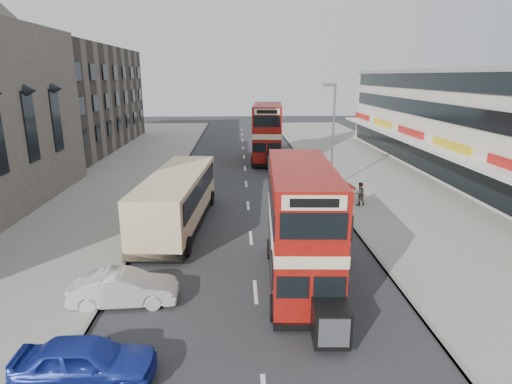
% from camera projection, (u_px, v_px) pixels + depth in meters
% --- Properties ---
extents(ground, '(160.00, 160.00, 0.00)m').
position_uv_depth(ground, '(258.00, 319.00, 15.51)').
color(ground, '#28282B').
rests_on(ground, ground).
extents(road_surface, '(12.00, 90.00, 0.01)m').
position_uv_depth(road_surface, '(246.00, 184.00, 34.76)').
color(road_surface, '#28282B').
rests_on(road_surface, ground).
extents(pavement_right, '(12.00, 90.00, 0.15)m').
position_uv_depth(pavement_right, '(389.00, 182.00, 35.24)').
color(pavement_right, gray).
rests_on(pavement_right, ground).
extents(pavement_left, '(12.00, 90.00, 0.15)m').
position_uv_depth(pavement_left, '(99.00, 185.00, 34.23)').
color(pavement_left, gray).
rests_on(pavement_left, ground).
extents(kerb_left, '(0.20, 90.00, 0.16)m').
position_uv_depth(kerb_left, '(172.00, 184.00, 34.48)').
color(kerb_left, gray).
rests_on(kerb_left, ground).
extents(kerb_right, '(0.20, 90.00, 0.16)m').
position_uv_depth(kerb_right, '(319.00, 182.00, 35.00)').
color(kerb_right, gray).
rests_on(kerb_right, ground).
extents(brick_terrace, '(14.00, 28.00, 12.00)m').
position_uv_depth(brick_terrace, '(57.00, 99.00, 49.54)').
color(brick_terrace, '#66594C').
rests_on(brick_terrace, ground).
extents(commercial_row, '(9.90, 46.20, 9.30)m').
position_uv_depth(commercial_row, '(476.00, 123.00, 36.27)').
color(commercial_row, beige).
rests_on(commercial_row, ground).
extents(street_lamp, '(1.00, 0.20, 8.12)m').
position_uv_depth(street_lamp, '(332.00, 129.00, 31.83)').
color(street_lamp, slate).
rests_on(street_lamp, ground).
extents(bus_main, '(2.90, 9.18, 5.00)m').
position_uv_depth(bus_main, '(301.00, 226.00, 17.49)').
color(bus_main, black).
rests_on(bus_main, ground).
extents(bus_second, '(3.57, 10.45, 5.65)m').
position_uv_depth(bus_second, '(268.00, 132.00, 43.45)').
color(bus_second, black).
rests_on(bus_second, ground).
extents(coach, '(3.73, 11.39, 2.97)m').
position_uv_depth(coach, '(177.00, 198.00, 24.59)').
color(coach, black).
rests_on(coach, ground).
extents(car_left_near, '(4.05, 1.63, 1.38)m').
position_uv_depth(car_left_near, '(85.00, 361.00, 12.16)').
color(car_left_near, '#1C2E9C').
rests_on(car_left_near, ground).
extents(car_left_front, '(4.15, 1.64, 1.34)m').
position_uv_depth(car_left_front, '(124.00, 288.00, 16.37)').
color(car_left_front, silver).
rests_on(car_left_front, ground).
extents(car_right_a, '(4.46, 2.22, 1.24)m').
position_uv_depth(car_right_a, '(323.00, 194.00, 29.45)').
color(car_right_a, '#A13110').
rests_on(car_right_a, ground).
extents(car_right_b, '(4.31, 2.33, 1.15)m').
position_uv_depth(car_right_b, '(312.00, 179.00, 33.87)').
color(car_right_b, '#C96814').
rests_on(car_right_b, ground).
extents(car_right_c, '(3.84, 1.86, 1.26)m').
position_uv_depth(car_right_c, '(287.00, 154.00, 44.65)').
color(car_right_c, teal).
rests_on(car_right_c, ground).
extents(pedestrian_near, '(0.68, 0.55, 1.62)m').
position_uv_depth(pedestrian_near, '(360.00, 194.00, 28.38)').
color(pedestrian_near, gray).
rests_on(pedestrian_near, pavement_right).
extents(cyclist, '(0.71, 1.72, 2.25)m').
position_uv_depth(cyclist, '(288.00, 174.00, 34.76)').
color(cyclist, gray).
rests_on(cyclist, ground).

